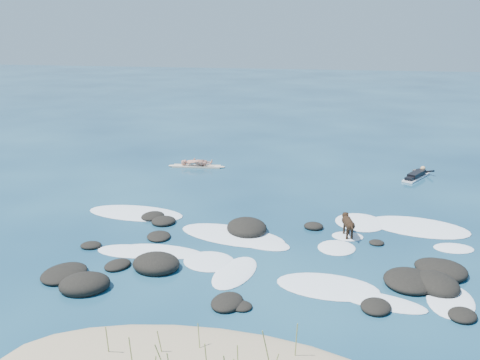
# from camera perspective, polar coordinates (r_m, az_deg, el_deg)

# --- Properties ---
(ground) EXTENTS (160.00, 160.00, 0.00)m
(ground) POSITION_cam_1_polar(r_m,az_deg,el_deg) (18.74, 2.47, -6.23)
(ground) COLOR #0A2642
(ground) RESTS_ON ground
(reef_rocks) EXTENTS (12.58, 7.36, 0.59)m
(reef_rocks) POSITION_cam_1_polar(r_m,az_deg,el_deg) (16.67, 3.40, -8.72)
(reef_rocks) COLOR black
(reef_rocks) RESTS_ON ground
(breaking_foam) EXTENTS (14.83, 8.20, 0.12)m
(breaking_foam) POSITION_cam_1_polar(r_m,az_deg,el_deg) (18.29, 4.34, -6.79)
(breaking_foam) COLOR white
(breaking_foam) RESTS_ON ground
(standing_surfer_rig) EXTENTS (3.03, 0.81, 1.72)m
(standing_surfer_rig) POSITION_cam_1_polar(r_m,az_deg,el_deg) (28.08, -4.67, 2.72)
(standing_surfer_rig) COLOR beige
(standing_surfer_rig) RESTS_ON ground
(paddling_surfer_rig) EXTENTS (1.66, 2.43, 0.44)m
(paddling_surfer_rig) POSITION_cam_1_polar(r_m,az_deg,el_deg) (27.44, 18.33, 0.50)
(paddling_surfer_rig) COLOR white
(paddling_surfer_rig) RESTS_ON ground
(dog) EXTENTS (0.53, 1.26, 0.81)m
(dog) POSITION_cam_1_polar(r_m,az_deg,el_deg) (19.00, 11.44, -4.48)
(dog) COLOR black
(dog) RESTS_ON ground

